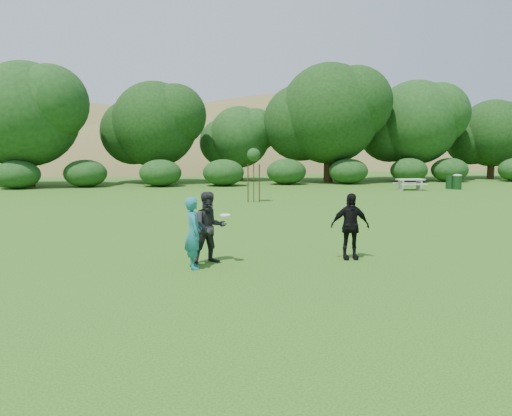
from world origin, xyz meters
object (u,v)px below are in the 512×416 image
at_px(player_teal, 193,233).
at_px(sapling, 254,156).
at_px(trash_can_lidded, 457,181).
at_px(player_grey, 210,228).
at_px(player_black, 350,226).
at_px(picnic_table, 410,182).
at_px(trash_can_near, 450,182).

bearing_deg(player_teal, sapling, -22.92).
bearing_deg(trash_can_lidded, player_teal, -133.51).
distance_m(player_grey, sapling, 13.95).
bearing_deg(player_grey, player_black, -17.33).
height_order(sapling, picnic_table, sapling).
distance_m(player_grey, player_black, 3.65).
relative_size(sapling, picnic_table, 1.58).
xyz_separation_m(player_teal, picnic_table, (15.15, 19.53, -0.35)).
bearing_deg(sapling, trash_can_lidded, 20.55).
xyz_separation_m(player_teal, trash_can_near, (18.37, 20.06, -0.42)).
distance_m(player_grey, trash_can_lidded, 26.37).
relative_size(sapling, trash_can_lidded, 2.71).
xyz_separation_m(player_black, picnic_table, (11.07, 19.14, -0.35)).
height_order(picnic_table, trash_can_lidded, trash_can_lidded).
bearing_deg(player_teal, trash_can_near, -50.88).
xyz_separation_m(player_black, trash_can_near, (14.29, 19.67, -0.42)).
relative_size(player_black, trash_can_near, 1.93).
distance_m(player_grey, picnic_table, 24.07).
bearing_deg(player_teal, trash_can_lidded, -51.90).
bearing_deg(picnic_table, sapling, -154.30).
xyz_separation_m(sapling, trash_can_lidded, (14.98, 5.62, -1.88)).
relative_size(player_teal, trash_can_lidded, 1.65).
bearing_deg(player_black, trash_can_near, 58.20).
distance_m(player_teal, player_grey, 0.65).
bearing_deg(player_black, player_grey, -177.49).
bearing_deg(trash_can_near, picnic_table, -170.67).
distance_m(player_teal, sapling, 14.53).
bearing_deg(player_grey, player_teal, -146.54).
bearing_deg(player_grey, sapling, 61.02).
bearing_deg(picnic_table, trash_can_lidded, 1.17).
bearing_deg(trash_can_lidded, player_black, -127.09).
bearing_deg(player_black, player_teal, -170.44).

